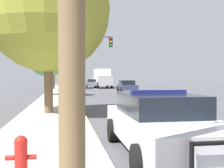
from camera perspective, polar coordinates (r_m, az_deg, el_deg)
The scene contains 10 objects.
sidewalk_left at distance 6.52m, azimuth -14.74°, elevation -14.37°, with size 3.00×110.00×0.13m.
police_car at distance 6.84m, azimuth 9.90°, elevation -7.67°, with size 2.15×5.06×1.52m.
fire_hydrant at distance 5.11m, azimuth -18.01°, elevation -13.63°, with size 0.51×0.22×0.72m.
traffic_light at distance 25.13m, azimuth -5.54°, elevation 6.36°, with size 4.16×0.35×5.47m.
car_background_distant at distance 47.92m, azimuth -4.14°, elevation 0.15°, with size 2.13×4.08×1.46m.
car_background_oncoming at distance 33.13m, azimuth 3.11°, elevation -0.44°, with size 2.16×4.02×1.45m.
box_truck at distance 47.13m, azimuth -1.94°, elevation 1.27°, with size 2.54×6.58×3.20m.
tree_sidewalk_mid at distance 27.36m, azimuth -13.02°, elevation 5.45°, with size 3.80×3.80×5.56m.
tree_sidewalk_far at distance 41.75m, azimuth -11.83°, elevation 6.22°, with size 4.25×4.25×7.37m.
tree_sidewalk_near at distance 14.01m, azimuth -12.86°, elevation 14.45°, with size 5.88×5.88×7.82m.
Camera 1 is at (-4.53, -6.25, 1.84)m, focal length 45.00 mm.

